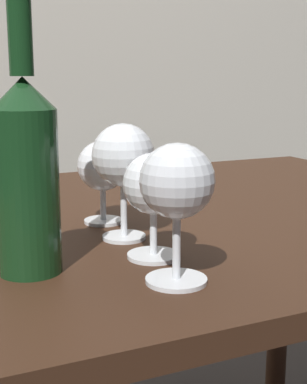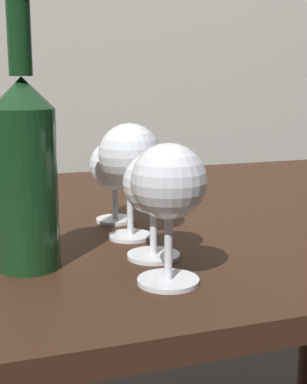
{
  "view_description": "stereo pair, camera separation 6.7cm",
  "coord_description": "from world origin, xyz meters",
  "px_view_note": "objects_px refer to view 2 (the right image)",
  "views": [
    {
      "loc": [
        -0.34,
        -0.82,
        0.95
      ],
      "look_at": [
        -0.06,
        -0.22,
        0.81
      ],
      "focal_mm": 52.47,
      "sensor_mm": 36.0,
      "label": 1
    },
    {
      "loc": [
        -0.28,
        -0.84,
        0.95
      ],
      "look_at": [
        -0.06,
        -0.22,
        0.81
      ],
      "focal_mm": 52.47,
      "sensor_mm": 36.0,
      "label": 2
    }
  ],
  "objects_px": {
    "wine_glass_pinot": "(154,187)",
    "wine_bottle": "(25,167)",
    "wine_glass_merlot": "(169,184)",
    "wine_glass_rose": "(130,157)",
    "wine_glass_amber": "(114,167)"
  },
  "relations": [
    {
      "from": "wine_glass_merlot",
      "to": "wine_bottle",
      "type": "xyz_separation_m",
      "value": [
        -0.14,
        0.1,
        0.01
      ]
    },
    {
      "from": "wine_glass_rose",
      "to": "wine_glass_amber",
      "type": "distance_m",
      "value": 0.1
    },
    {
      "from": "wine_glass_merlot",
      "to": "wine_glass_amber",
      "type": "distance_m",
      "value": 0.27
    },
    {
      "from": "wine_glass_pinot",
      "to": "wine_glass_rose",
      "type": "bearing_deg",
      "value": 91.68
    },
    {
      "from": "wine_glass_pinot",
      "to": "wine_bottle",
      "type": "bearing_deg",
      "value": 175.13
    },
    {
      "from": "wine_glass_pinot",
      "to": "wine_glass_merlot",
      "type": "bearing_deg",
      "value": -98.4
    },
    {
      "from": "wine_glass_amber",
      "to": "wine_glass_pinot",
      "type": "bearing_deg",
      "value": -90.16
    },
    {
      "from": "wine_bottle",
      "to": "wine_glass_amber",
      "type": "bearing_deg",
      "value": 49.06
    },
    {
      "from": "wine_glass_merlot",
      "to": "wine_glass_rose",
      "type": "distance_m",
      "value": 0.18
    },
    {
      "from": "wine_glass_pinot",
      "to": "wine_glass_rose",
      "type": "distance_m",
      "value": 0.09
    },
    {
      "from": "wine_glass_rose",
      "to": "wine_glass_merlot",
      "type": "bearing_deg",
      "value": -93.27
    },
    {
      "from": "wine_bottle",
      "to": "wine_glass_merlot",
      "type": "bearing_deg",
      "value": -36.36
    },
    {
      "from": "wine_glass_pinot",
      "to": "wine_glass_amber",
      "type": "distance_m",
      "value": 0.18
    },
    {
      "from": "wine_glass_pinot",
      "to": "wine_glass_amber",
      "type": "relative_size",
      "value": 1.04
    },
    {
      "from": "wine_glass_amber",
      "to": "wine_bottle",
      "type": "height_order",
      "value": "wine_bottle"
    }
  ]
}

